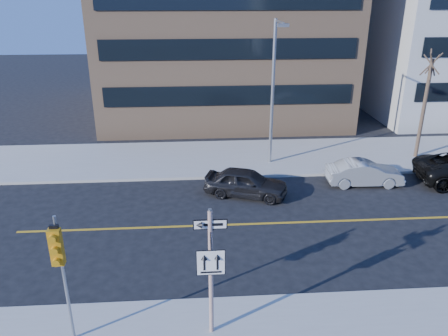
{
  "coord_description": "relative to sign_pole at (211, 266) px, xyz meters",
  "views": [
    {
      "loc": [
        -0.34,
        -12.65,
        9.52
      ],
      "look_at": [
        0.82,
        4.0,
        2.69
      ],
      "focal_mm": 35.0,
      "sensor_mm": 36.0,
      "label": 1
    }
  ],
  "objects": [
    {
      "name": "parked_car_b",
      "position": [
        8.44,
        10.29,
        -1.79
      ],
      "size": [
        1.52,
        3.97,
        1.29
      ],
      "primitive_type": "imported",
      "rotation": [
        0.0,
        0.0,
        1.53
      ],
      "color": "gray",
      "rests_on": "ground"
    },
    {
      "name": "parked_car_a",
      "position": [
        2.11,
        9.4,
        -1.74
      ],
      "size": [
        2.86,
        4.39,
        1.39
      ],
      "primitive_type": "imported",
      "rotation": [
        0.0,
        0.0,
        1.24
      ],
      "color": "black",
      "rests_on": "ground"
    },
    {
      "name": "sign_pole",
      "position": [
        0.0,
        0.0,
        0.0
      ],
      "size": [
        0.92,
        0.92,
        4.06
      ],
      "color": "silver",
      "rests_on": "near_sidewalk"
    },
    {
      "name": "streetlight_a",
      "position": [
        4.0,
        13.27,
        2.32
      ],
      "size": [
        0.55,
        2.25,
        8.0
      ],
      "color": "gray",
      "rests_on": "far_sidewalk"
    },
    {
      "name": "traffic_signal",
      "position": [
        -4.0,
        -0.15,
        0.59
      ],
      "size": [
        0.32,
        0.45,
        4.0
      ],
      "color": "gray",
      "rests_on": "near_sidewalk"
    },
    {
      "name": "street_tree_west",
      "position": [
        13.0,
        13.81,
        3.09
      ],
      "size": [
        1.8,
        1.8,
        6.35
      ],
      "color": "#382B21",
      "rests_on": "far_sidewalk"
    },
    {
      "name": "ground",
      "position": [
        0.0,
        2.51,
        -2.44
      ],
      "size": [
        120.0,
        120.0,
        0.0
      ],
      "primitive_type": "plane",
      "color": "black",
      "rests_on": "ground"
    }
  ]
}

